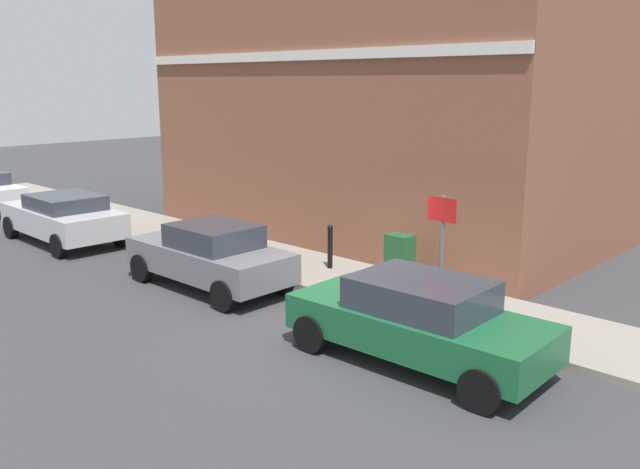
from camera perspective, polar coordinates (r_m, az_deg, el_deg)
name	(u,v)px	position (r m, az deg, el deg)	size (l,w,h in m)	color
ground	(338,323)	(12.64, 1.54, -7.56)	(80.00, 80.00, 0.00)	#38383A
sidewalk	(223,247)	(18.16, -8.33, -1.04)	(2.34, 30.00, 0.15)	gray
corner_building	(387,91)	(19.83, 5.79, 12.11)	(7.41, 12.49, 8.30)	brown
car_green	(419,319)	(10.79, 8.47, -7.20)	(1.95, 4.30, 1.42)	#195933
car_grey	(210,255)	(14.69, -9.39, -1.75)	(1.80, 4.04, 1.45)	slate
car_silver	(63,217)	(19.94, -21.15, 1.43)	(2.04, 4.31, 1.38)	#B7B7BC
utility_cabinet	(400,263)	(14.18, 6.84, -2.46)	(0.46, 0.61, 1.15)	#1E4C28
bollard_near_cabinet	(330,245)	(15.53, 0.87, -0.91)	(0.14, 0.14, 1.04)	black
bollard_far_kerb	(253,244)	(15.70, -5.77, -0.82)	(0.14, 0.14, 1.04)	black
street_sign	(441,239)	(12.22, 10.38, -0.35)	(0.08, 0.60, 2.30)	#59595B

